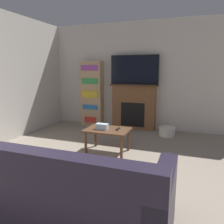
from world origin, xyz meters
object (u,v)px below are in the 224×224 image
object	(u,v)px
storage_basket	(167,131)
couch	(40,195)
fireplace	(134,106)
tv	(134,70)
coffee_table	(107,133)
bookshelf	(92,94)

from	to	relation	value
storage_basket	couch	bearing A→B (deg)	-103.83
fireplace	tv	world-z (taller)	tv
couch	storage_basket	bearing A→B (deg)	76.17
coffee_table	storage_basket	size ratio (longest dim) A/B	2.20
coffee_table	storage_basket	xyz separation A→B (m)	(0.93, 1.44, -0.27)
bookshelf	coffee_table	bearing A→B (deg)	-57.42
tv	storage_basket	xyz separation A→B (m)	(0.90, -0.36, -1.41)
fireplace	bookshelf	size ratio (longest dim) A/B	0.70
couch	coffee_table	bearing A→B (deg)	92.27
couch	storage_basket	distance (m)	3.57
fireplace	coffee_table	world-z (taller)	fireplace
couch	tv	bearing A→B (deg)	90.77
coffee_table	bookshelf	xyz separation A→B (m)	(-1.14, 1.79, 0.50)
tv	couch	world-z (taller)	tv
bookshelf	tv	bearing A→B (deg)	0.11
bookshelf	storage_basket	bearing A→B (deg)	-9.69
coffee_table	fireplace	bearing A→B (deg)	89.09
tv	bookshelf	bearing A→B (deg)	-179.89
tv	storage_basket	bearing A→B (deg)	-21.54
bookshelf	storage_basket	world-z (taller)	bookshelf
tv	bookshelf	world-z (taller)	tv
coffee_table	bookshelf	size ratio (longest dim) A/B	0.46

